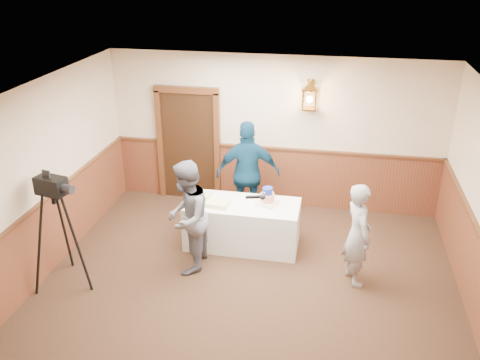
% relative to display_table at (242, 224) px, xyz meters
% --- Properties ---
extents(ground, '(7.00, 7.00, 0.00)m').
position_rel_display_table_xyz_m(ground, '(0.29, -1.90, -0.38)').
color(ground, '#311C13').
rests_on(ground, ground).
extents(room_shell, '(6.02, 7.02, 2.81)m').
position_rel_display_table_xyz_m(room_shell, '(0.23, -1.45, 1.15)').
color(room_shell, beige).
rests_on(room_shell, ground).
extents(display_table, '(1.80, 0.80, 0.75)m').
position_rel_display_table_xyz_m(display_table, '(0.00, 0.00, 0.00)').
color(display_table, white).
rests_on(display_table, ground).
extents(tiered_cake, '(0.36, 0.36, 0.29)m').
position_rel_display_table_xyz_m(tiered_cake, '(0.39, 0.05, 0.49)').
color(tiered_cake, '#FFEBBF').
rests_on(tiered_cake, display_table).
extents(sheet_cake_yellow, '(0.37, 0.30, 0.07)m').
position_rel_display_table_xyz_m(sheet_cake_yellow, '(-0.36, -0.14, 0.41)').
color(sheet_cake_yellow, '#E1E087').
rests_on(sheet_cake_yellow, display_table).
extents(sheet_cake_green, '(0.38, 0.33, 0.08)m').
position_rel_display_table_xyz_m(sheet_cake_green, '(-0.72, 0.12, 0.41)').
color(sheet_cake_green, '#AFD596').
rests_on(sheet_cake_green, display_table).
extents(interviewer, '(1.50, 0.85, 1.72)m').
position_rel_display_table_xyz_m(interviewer, '(-0.67, -0.80, 0.49)').
color(interviewer, slate).
rests_on(interviewer, ground).
extents(baker, '(0.56, 0.66, 1.54)m').
position_rel_display_table_xyz_m(baker, '(1.77, -0.67, 0.40)').
color(baker, '#96959A').
rests_on(baker, ground).
extents(assistant_p, '(1.15, 0.66, 1.85)m').
position_rel_display_table_xyz_m(assistant_p, '(-0.05, 0.80, 0.55)').
color(assistant_p, '#0E334E').
rests_on(assistant_p, ground).
extents(tv_camera_rig, '(0.66, 0.61, 1.67)m').
position_rel_display_table_xyz_m(tv_camera_rig, '(-2.30, -1.51, 0.38)').
color(tv_camera_rig, black).
rests_on(tv_camera_rig, ground).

